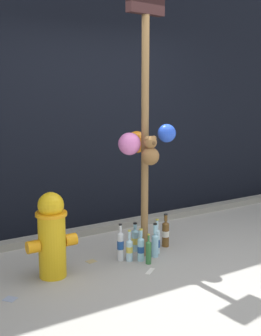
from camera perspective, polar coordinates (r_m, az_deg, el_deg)
The scene contains 16 objects.
ground_plane at distance 4.44m, azimuth 6.72°, elevation -12.69°, with size 14.00×14.00×0.00m, color #9E9B93.
building_wall at distance 5.64m, azimuth -4.84°, elevation 12.00°, with size 10.00×0.20×3.80m.
curb_strip at distance 5.54m, azimuth -2.57°, elevation -7.47°, with size 8.00×0.12×0.08m, color gray.
memorial_post at distance 4.44m, azimuth 1.69°, elevation 7.23°, with size 0.56×0.51×2.76m.
fire_hydrant at distance 4.18m, azimuth -9.98°, elevation -8.36°, with size 0.48×0.29×0.80m.
bottle_0 at distance 4.96m, azimuth 4.48°, elevation -8.24°, with size 0.08×0.08×0.37m.
bottle_1 at distance 4.67m, azimuth 3.13°, elevation -9.56°, with size 0.07×0.07×0.36m.
bottle_2 at distance 4.76m, azimuth 3.38°, elevation -9.19°, with size 0.07×0.07×0.37m.
bottle_3 at distance 4.56m, azimuth -1.29°, elevation -9.76°, with size 0.07×0.07×0.38m.
bottle_4 at distance 4.50m, azimuth 2.31°, elevation -10.57°, with size 0.06×0.06×0.31m.
bottle_5 at distance 4.57m, azimuth 1.32°, elevation -10.13°, with size 0.07×0.07×0.33m.
bottle_6 at distance 4.57m, azimuth -0.14°, elevation -10.27°, with size 0.07×0.07×0.32m.
bottle_7 at distance 4.83m, azimuth 0.60°, elevation -9.05°, with size 0.08×0.08×0.31m.
litter_0 at distance 4.37m, azimuth 2.49°, elevation -12.95°, with size 0.15×0.04×0.01m, color silver.
litter_2 at distance 3.98m, azimuth -15.07°, elevation -15.78°, with size 0.09×0.10×0.01m, color #8C99B2.
litter_3 at distance 4.61m, azimuth -5.03°, elevation -11.73°, with size 0.09×0.08×0.01m, color tan.
Camera 1 is at (-2.57, -3.18, 1.73)m, focal length 47.91 mm.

